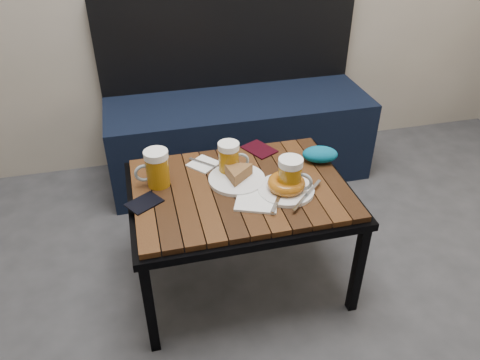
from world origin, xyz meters
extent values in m
cube|color=black|center=(0.20, 1.74, 0.23)|extent=(1.40, 0.50, 0.45)
cube|color=black|center=(0.20, 1.97, 0.70)|extent=(1.40, 0.05, 0.50)
cube|color=black|center=(-0.38, 0.66, 0.21)|extent=(0.04, 0.03, 0.42)
cube|color=black|center=(0.40, 0.66, 0.21)|extent=(0.04, 0.03, 0.42)
cube|color=black|center=(-0.38, 1.22, 0.21)|extent=(0.04, 0.04, 0.42)
cube|color=black|center=(0.40, 1.22, 0.21)|extent=(0.04, 0.04, 0.42)
cube|color=black|center=(0.01, 0.94, 0.43)|extent=(0.84, 0.62, 0.03)
cube|color=#34180B|center=(0.01, 0.94, 0.46)|extent=(0.80, 0.58, 0.02)
cylinder|color=#A46C0D|center=(-0.29, 1.02, 0.53)|extent=(0.09, 0.09, 0.12)
cylinder|color=white|center=(-0.29, 1.02, 0.60)|extent=(0.09, 0.09, 0.03)
torus|color=#8C999E|center=(-0.34, 1.02, 0.53)|extent=(0.07, 0.01, 0.07)
cylinder|color=#A46C0D|center=(-0.01, 1.04, 0.53)|extent=(0.09, 0.09, 0.11)
cylinder|color=white|center=(-0.01, 1.04, 0.59)|extent=(0.08, 0.08, 0.02)
torus|color=#8C999E|center=(0.03, 1.03, 0.53)|extent=(0.07, 0.02, 0.07)
cylinder|color=#A46C0D|center=(0.17, 0.85, 0.53)|extent=(0.12, 0.12, 0.12)
cylinder|color=white|center=(0.17, 0.85, 0.60)|extent=(0.09, 0.09, 0.03)
torus|color=#8C999E|center=(0.22, 0.83, 0.53)|extent=(0.07, 0.05, 0.07)
cylinder|color=white|center=(0.00, 0.97, 0.48)|extent=(0.22, 0.22, 0.01)
cylinder|color=white|center=(0.17, 0.86, 0.48)|extent=(0.21, 0.21, 0.01)
torus|color=#83400B|center=(0.17, 0.86, 0.51)|extent=(0.14, 0.14, 0.04)
cube|color=#A5A8AD|center=(0.23, 0.80, 0.49)|extent=(0.17, 0.16, 0.00)
cube|color=#A5A8AD|center=(0.12, 0.80, 0.49)|extent=(0.10, 0.14, 0.00)
cube|color=white|center=(-0.10, 1.12, 0.48)|extent=(0.15, 0.15, 0.01)
cube|color=#A5A8AD|center=(-0.10, 1.12, 0.48)|extent=(0.11, 0.11, 0.00)
cube|color=white|center=(0.04, 0.82, 0.48)|extent=(0.19, 0.17, 0.01)
cube|color=black|center=(-0.35, 0.91, 0.47)|extent=(0.15, 0.14, 0.01)
cube|color=black|center=(0.15, 1.18, 0.48)|extent=(0.15, 0.16, 0.01)
ellipsoid|color=#055A8B|center=(0.37, 1.03, 0.50)|extent=(0.16, 0.13, 0.06)
camera|label=1|loc=(-0.34, -0.47, 1.48)|focal=35.00mm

